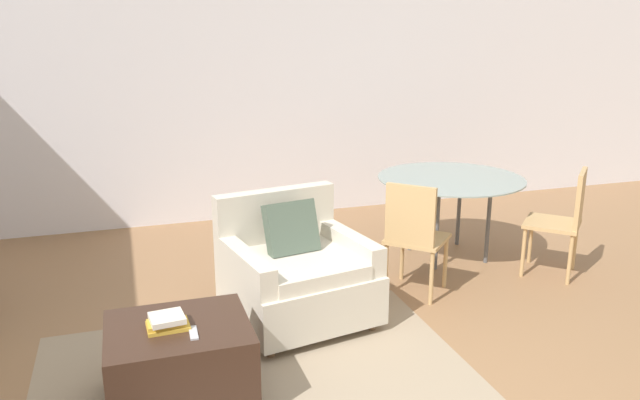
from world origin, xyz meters
name	(u,v)px	position (x,y,z in m)	size (l,w,h in m)	color
wall_back	(226,89)	(0.00, 4.01, 1.38)	(12.00, 0.06, 2.75)	white
area_rug	(258,379)	(-0.41, 0.78, 0.00)	(2.55, 1.87, 0.01)	gray
armchair	(296,273)	(0.03, 1.49, 0.34)	(1.06, 1.03, 0.87)	beige
ottoman	(180,360)	(-0.85, 0.72, 0.25)	(0.77, 0.64, 0.45)	#382319
book_stack	(167,322)	(-0.90, 0.70, 0.49)	(0.23, 0.19, 0.07)	gold
tv_remote_primary	(193,333)	(-0.78, 0.60, 0.46)	(0.05, 0.15, 0.01)	#B7B7BC
dining_table	(450,185)	(1.65, 2.26, 0.67)	(1.27, 1.27, 0.73)	#8C9E99
dining_chair_near_left	(414,232)	(0.98, 1.59, 0.52)	(0.59, 0.59, 0.90)	tan
dining_chair_near_right	(565,215)	(2.33, 1.59, 0.52)	(0.59, 0.59, 0.90)	tan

